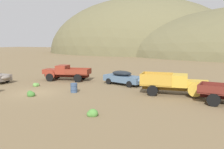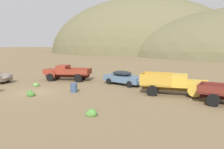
{
  "view_description": "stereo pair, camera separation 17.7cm",
  "coord_description": "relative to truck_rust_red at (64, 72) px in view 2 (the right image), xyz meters",
  "views": [
    {
      "loc": [
        15.16,
        -17.04,
        4.79
      ],
      "look_at": [
        6.08,
        4.43,
        1.51
      ],
      "focal_mm": 37.64,
      "sensor_mm": 36.0,
      "label": 1
    },
    {
      "loc": [
        15.33,
        -16.98,
        4.79
      ],
      "look_at": [
        6.08,
        4.43,
        1.51
      ],
      "focal_mm": 37.64,
      "sensor_mm": 36.0,
      "label": 2
    }
  ],
  "objects": [
    {
      "name": "ground_plane",
      "position": [
        1.64,
        -7.17,
        -0.99
      ],
      "size": [
        300.0,
        300.0,
        0.0
      ],
      "primitive_type": "plane",
      "color": "brown"
    },
    {
      "name": "hill_distant",
      "position": [
        -12.17,
        74.04,
        -0.99
      ],
      "size": [
        81.7,
        58.11,
        46.15
      ],
      "primitive_type": "ellipsoid",
      "color": "brown",
      "rests_on": "ground"
    },
    {
      "name": "truck_rust_red",
      "position": [
        0.0,
        0.0,
        0.0
      ],
      "size": [
        6.05,
        3.25,
        1.89
      ],
      "rotation": [
        0.0,
        0.0,
        3.36
      ],
      "color": "#42140D",
      "rests_on": "ground"
    },
    {
      "name": "car_chalk_blue",
      "position": [
        8.06,
        0.09,
        -0.17
      ],
      "size": [
        5.19,
        3.13,
        1.57
      ],
      "rotation": [
        0.0,
        0.0,
        -0.31
      ],
      "color": "slate",
      "rests_on": "ground"
    },
    {
      "name": "truck_faded_yellow",
      "position": [
        14.15,
        -2.82,
        0.04
      ],
      "size": [
        5.99,
        2.71,
        1.91
      ],
      "rotation": [
        0.0,
        0.0,
        0.09
      ],
      "color": "brown",
      "rests_on": "ground"
    },
    {
      "name": "oil_drum_foreground",
      "position": [
        4.96,
        -5.5,
        -0.54
      ],
      "size": [
        0.68,
        0.68,
        0.88
      ],
      "color": "#384C6B",
      "rests_on": "ground"
    },
    {
      "name": "bush_between_trucks",
      "position": [
        9.89,
        -11.16,
        -0.83
      ],
      "size": [
        0.75,
        0.63,
        0.61
      ],
      "color": "#4C8438",
      "rests_on": "ground"
    },
    {
      "name": "bush_back_edge",
      "position": [
        -0.51,
        -4.45,
        -0.85
      ],
      "size": [
        0.69,
        0.67,
        0.49
      ],
      "color": "#5B8E42",
      "rests_on": "ground"
    },
    {
      "name": "bush_front_right",
      "position": [
        2.24,
        -8.3,
        -0.83
      ],
      "size": [
        0.85,
        0.67,
        0.61
      ],
      "color": "#3D702D",
      "rests_on": "ground"
    }
  ]
}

